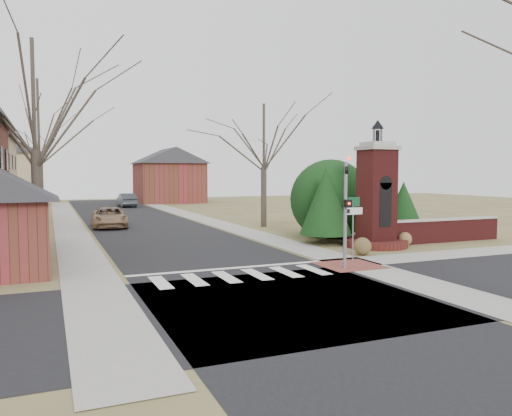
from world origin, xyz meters
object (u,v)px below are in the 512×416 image
traffic_signal_pole (346,203)px  brick_gate_monument (376,205)px  sign_post (353,216)px  distant_car (127,200)px  pickup_truck (110,217)px

traffic_signal_pole → brick_gate_monument: size_ratio=0.69×
sign_post → brick_gate_monument: size_ratio=0.42×
distant_car → brick_gate_monument: bearing=100.1°
sign_post → distant_car: (-3.99, 38.96, -1.18)m
traffic_signal_pole → sign_post: 2.02m
sign_post → pickup_truck: (-8.19, 17.79, -1.25)m
sign_post → traffic_signal_pole: bearing=-132.4°
traffic_signal_pole → brick_gate_monument: (4.70, 4.42, -0.42)m
pickup_truck → traffic_signal_pole: bearing=-66.5°
traffic_signal_pole → distant_car: bearing=93.8°
traffic_signal_pole → brick_gate_monument: bearing=43.2°
pickup_truck → distant_car: distant_car is taller
pickup_truck → distant_car: bearing=82.5°
sign_post → distant_car: bearing=95.9°
traffic_signal_pole → pickup_truck: 20.49m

